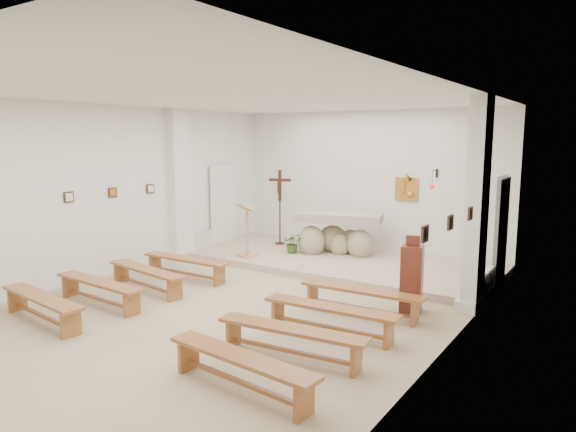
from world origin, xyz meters
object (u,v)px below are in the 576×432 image
Objects in this scene: altar at (337,236)px; donation_pedestal at (412,278)px; bench_left_third at (99,287)px; bench_left_fourth at (42,303)px; crucifix_stand at (280,201)px; bench_right_front at (361,295)px; lectern at (246,230)px; bench_right_third at (291,335)px; bench_right_fourth at (241,364)px; bench_left_second at (146,274)px; bench_right_second at (330,313)px; bench_left_front at (186,263)px.

donation_pedestal is (2.78, -2.58, 0.01)m from altar.
bench_left_third is 1.02m from bench_left_fourth.
crucifix_stand is 6.47m from bench_left_fourth.
lectern is at bearing 152.02° from bench_right_front.
altar is 5.70m from bench_right_third.
bench_right_third is 1.02m from bench_right_fourth.
altar reaches higher than bench_left_second.
lectern is at bearing 132.51° from bench_right_fourth.
bench_right_front is 4.05m from bench_left_second.
lectern is 0.60× the size of bench_left_fourth.
lectern is at bearing 94.02° from bench_left_second.
altar is 1.05× the size of bench_left_third.
bench_right_second is 1.00× the size of bench_left_third.
crucifix_stand is (-1.72, 0.13, 0.70)m from altar.
bench_right_front is 1.00× the size of bench_right_fourth.
bench_left_second is at bearing -129.41° from altar.
crucifix_stand is 5.46m from bench_left_third.
bench_right_third is at bearing -92.80° from bench_right_front.
bench_right_front is at bearing -56.65° from crucifix_stand.
donation_pedestal is 4.82m from bench_left_second.
bench_left_third is 0.99× the size of bench_left_fourth.
crucifix_stand is 0.92× the size of bench_left_third.
bench_left_second and bench_right_third have the same top height.
bench_right_third is (-0.60, -2.67, -0.24)m from donation_pedestal.
donation_pedestal reaches higher than bench_right_third.
altar is 3.66m from bench_left_front.
altar is 1.86m from crucifix_stand.
crucifix_stand is 3.47m from bench_left_front.
lectern is 4.47m from donation_pedestal.
bench_left_third is at bearing -73.37° from lectern.
bench_right_front is at bearing -146.49° from donation_pedestal.
donation_pedestal is 0.61× the size of bench_right_fourth.
bench_left_front is 3.07m from bench_left_fourth.
bench_left_front is at bearing -135.51° from altar.
bench_right_third is (3.92, -1.02, 0.00)m from bench_left_second.
bench_left_front is (-0.02, -3.34, -0.92)m from crucifix_stand.
crucifix_stand is 1.50× the size of donation_pedestal.
bench_right_front is (2.18, -3.21, -0.23)m from altar.
bench_right_fourth is at bearing -12.10° from bench_left_third.
bench_right_fourth is (3.92, -3.07, 0.00)m from bench_left_front.
donation_pedestal is 0.61× the size of bench_right_third.
bench_right_front is at bearing -5.67° from lectern.
lectern is 0.60× the size of bench_left_second.
lectern is 4.14m from bench_right_front.
altar is 1.05× the size of bench_right_second.
bench_left_third is at bearing 173.80° from bench_right_third.
altar is 2.14m from lectern.
crucifix_stand is at bearing 126.13° from bench_right_fourth.
bench_left_front is at bearing 175.16° from donation_pedestal.
lectern is 4.67m from bench_right_second.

